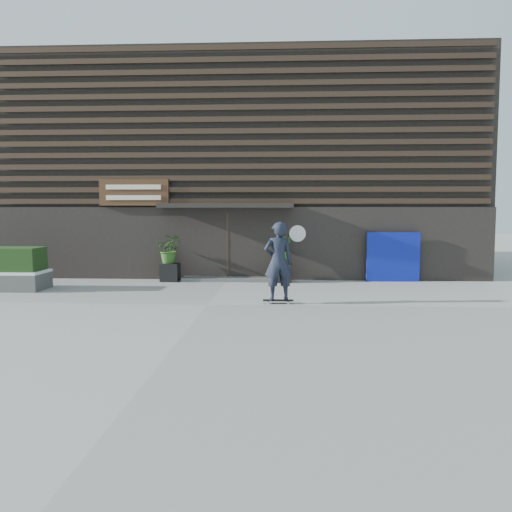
# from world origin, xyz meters

# --- Properties ---
(ground) EXTENTS (80.00, 80.00, 0.00)m
(ground) POSITION_xyz_m (0.00, 0.00, 0.00)
(ground) COLOR #9D9B95
(ground) RESTS_ON ground
(entrance_step) EXTENTS (3.00, 0.80, 0.12)m
(entrance_step) POSITION_xyz_m (0.00, 4.60, 0.06)
(entrance_step) COLOR #4E4E4B
(entrance_step) RESTS_ON ground
(planter_pot_left) EXTENTS (0.60, 0.60, 0.60)m
(planter_pot_left) POSITION_xyz_m (-1.90, 4.40, 0.30)
(planter_pot_left) COLOR black
(planter_pot_left) RESTS_ON ground
(bamboo_left) EXTENTS (0.86, 0.75, 0.96)m
(bamboo_left) POSITION_xyz_m (-1.90, 4.40, 1.08)
(bamboo_left) COLOR #2D591E
(bamboo_left) RESTS_ON planter_pot_left
(planter_pot_right) EXTENTS (0.60, 0.60, 0.60)m
(planter_pot_right) POSITION_xyz_m (1.90, 4.40, 0.30)
(planter_pot_right) COLOR black
(planter_pot_right) RESTS_ON ground
(bamboo_right) EXTENTS (0.54, 0.54, 0.96)m
(bamboo_right) POSITION_xyz_m (1.90, 4.40, 1.08)
(bamboo_right) COLOR #2D591E
(bamboo_right) RESTS_ON planter_pot_right
(blue_tarp) EXTENTS (1.77, 0.19, 1.66)m
(blue_tarp) POSITION_xyz_m (5.60, 4.70, 0.83)
(blue_tarp) COLOR #0B1695
(blue_tarp) RESTS_ON ground
(building) EXTENTS (18.00, 11.00, 8.00)m
(building) POSITION_xyz_m (-0.00, 9.96, 3.99)
(building) COLOR black
(building) RESTS_ON ground
(skateboarder) EXTENTS (0.82, 0.62, 2.10)m
(skateboarder) POSITION_xyz_m (1.80, 0.26, 1.09)
(skateboarder) COLOR black
(skateboarder) RESTS_ON ground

